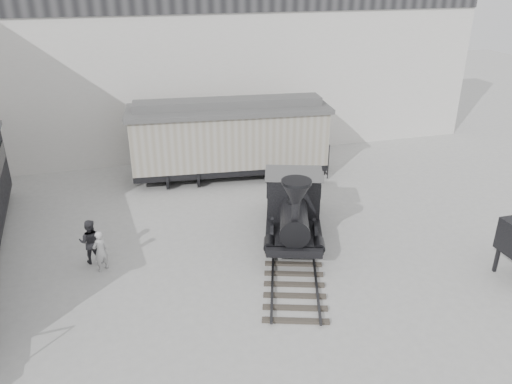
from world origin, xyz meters
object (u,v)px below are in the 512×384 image
object	(u,v)px
locomotive	(293,210)
visitor_b	(91,241)
visitor_a	(100,251)
boxcar	(229,137)

from	to	relation	value
locomotive	visitor_b	size ratio (longest dim) A/B	5.67
locomotive	visitor_a	xyz separation A→B (m)	(-7.55, -0.34, -0.47)
boxcar	visitor_b	xyz separation A→B (m)	(-6.94, -6.88, -1.32)
locomotive	visitor_a	size ratio (longest dim) A/B	6.19
visitor_a	visitor_b	world-z (taller)	visitor_b
visitor_b	boxcar	bearing A→B (deg)	-123.51
locomotive	visitor_a	distance (m)	7.57
locomotive	boxcar	size ratio (longest dim) A/B	0.95
boxcar	visitor_b	bearing A→B (deg)	-129.38
boxcar	visitor_a	distance (m)	10.13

